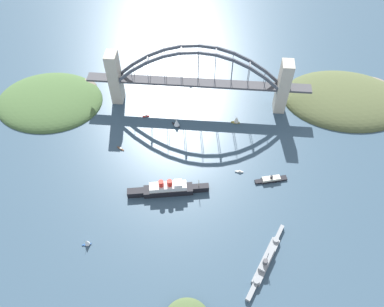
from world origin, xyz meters
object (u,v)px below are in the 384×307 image
(harbor_arch_bridge, at_px, (198,81))
(small_boat_5, at_px, (121,149))
(harbor_ferry_steamer, at_px, (271,179))
(small_boat_2, at_px, (177,123))
(seaplane_taxiing_near_bridge, at_px, (190,82))
(ocean_liner, at_px, (168,189))
(small_boat_0, at_px, (146,116))
(small_boat_3, at_px, (87,242))
(small_boat_1, at_px, (239,172))
(small_boat_4, at_px, (237,120))
(naval_cruiser, at_px, (266,261))

(harbor_arch_bridge, distance_m, small_boat_5, 109.15)
(harbor_ferry_steamer, distance_m, small_boat_2, 117.41)
(harbor_arch_bridge, xyz_separation_m, seaplane_taxiing_near_bridge, (11.91, -33.10, -31.18))
(ocean_liner, height_order, small_boat_0, ocean_liner)
(small_boat_3, distance_m, small_boat_5, 107.58)
(small_boat_1, bearing_deg, small_boat_4, -86.84)
(harbor_arch_bridge, bearing_deg, ocean_liner, 81.01)
(naval_cruiser, relative_size, seaplane_taxiing_near_bridge, 6.54)
(small_boat_0, bearing_deg, small_boat_4, 179.41)
(ocean_liner, relative_size, naval_cruiser, 1.11)
(small_boat_1, height_order, small_boat_5, small_boat_1)
(small_boat_0, bearing_deg, small_boat_2, 162.47)
(small_boat_5, bearing_deg, small_boat_4, -158.37)
(naval_cruiser, relative_size, small_boat_4, 6.95)
(small_boat_5, bearing_deg, small_boat_2, -145.72)
(harbor_ferry_steamer, relative_size, small_boat_2, 2.88)
(naval_cruiser, height_order, small_boat_1, naval_cruiser)
(small_boat_2, height_order, small_boat_4, small_boat_2)
(small_boat_4, xyz_separation_m, small_boat_5, (118.27, 46.91, -3.92))
(naval_cruiser, xyz_separation_m, harbor_ferry_steamer, (-8.31, -84.33, -1.14))
(small_boat_5, bearing_deg, ocean_liner, 138.49)
(seaplane_taxiing_near_bridge, bearing_deg, small_boat_4, 133.39)
(naval_cruiser, bearing_deg, small_boat_4, -80.69)
(naval_cruiser, distance_m, small_boat_0, 202.67)
(seaplane_taxiing_near_bridge, bearing_deg, small_boat_1, 115.39)
(small_boat_0, distance_m, small_boat_2, 37.10)
(naval_cruiser, relative_size, small_boat_5, 8.78)
(ocean_liner, xyz_separation_m, small_boat_0, (36.10, -96.63, -5.02))
(harbor_ferry_steamer, distance_m, small_boat_4, 81.52)
(small_boat_0, xyz_separation_m, small_boat_5, (18.92, 47.93, -0.05))
(harbor_arch_bridge, height_order, seaplane_taxiing_near_bridge, harbor_arch_bridge)
(small_boat_3, bearing_deg, small_boat_0, -99.63)
(small_boat_3, bearing_deg, small_boat_5, -93.96)
(small_boat_0, xyz_separation_m, small_boat_1, (-103.02, 67.42, 0.15))
(small_boat_3, height_order, small_boat_5, small_boat_3)
(small_boat_0, relative_size, small_boat_3, 0.91)
(small_boat_3, bearing_deg, harbor_arch_bridge, -114.38)
(harbor_arch_bridge, distance_m, ocean_liner, 126.26)
(harbor_arch_bridge, bearing_deg, naval_cruiser, 110.79)
(harbor_ferry_steamer, distance_m, small_boat_0, 153.20)
(seaplane_taxiing_near_bridge, relative_size, small_boat_3, 1.27)
(small_boat_2, bearing_deg, small_boat_1, 140.32)
(ocean_liner, distance_m, small_boat_0, 103.27)
(harbor_arch_bridge, relative_size, seaplane_taxiing_near_bridge, 22.82)
(harbor_arch_bridge, xyz_separation_m, harbor_ferry_steamer, (-78.27, 99.99, -31.44))
(ocean_liner, bearing_deg, harbor_ferry_steamer, -167.47)
(ocean_liner, distance_m, small_boat_1, 73.18)
(harbor_arch_bridge, bearing_deg, small_boat_4, 149.37)
(naval_cruiser, xyz_separation_m, small_boat_4, (25.95, -158.26, 1.45))
(ocean_liner, distance_m, seaplane_taxiing_near_bridge, 154.98)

